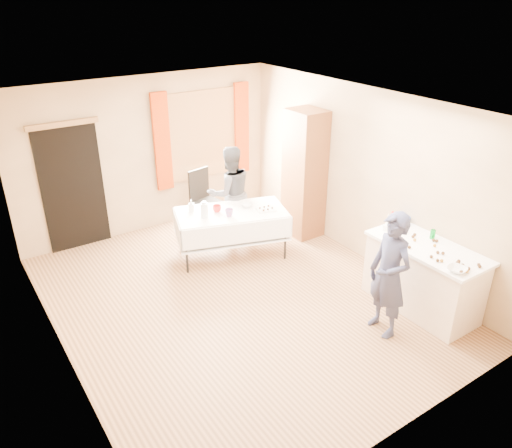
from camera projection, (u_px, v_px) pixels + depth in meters
floor at (238, 299)px, 6.81m from camera, size 4.50×5.50×0.02m
ceiling at (234, 107)px, 5.67m from camera, size 4.50×5.50×0.02m
wall_back at (149, 155)px, 8.30m from camera, size 4.50×0.02×2.60m
wall_front at (410, 324)px, 4.18m from camera, size 4.50×0.02×2.60m
wall_left at (49, 262)px, 5.10m from camera, size 0.02×5.50×2.60m
wall_right at (366, 176)px, 7.37m from camera, size 0.02×5.50×2.60m
window_frame at (202, 135)px, 8.69m from camera, size 1.32×0.06×1.52m
window_pane at (203, 135)px, 8.67m from camera, size 1.20×0.02×1.40m
curtain_left at (162, 142)px, 8.26m from camera, size 0.28×0.06×1.65m
curtain_right at (242, 129)px, 9.04m from camera, size 0.28×0.06×1.65m
doorway at (73, 188)px, 7.75m from camera, size 0.95×0.04×2.00m
door_lintel at (62, 124)px, 7.29m from camera, size 1.05×0.06×0.08m
cabinet at (304, 174)px, 8.16m from camera, size 0.50×0.60×2.12m
counter at (423, 277)px, 6.43m from camera, size 0.71×1.50×0.91m
party_table at (232, 229)px, 7.71m from camera, size 1.86×1.34×0.75m
chair at (206, 210)px, 8.69m from camera, size 0.50×0.50×1.03m
girl at (389, 275)px, 5.84m from camera, size 0.64×0.48×1.58m
woman at (230, 193)px, 8.15m from camera, size 0.97×0.86×1.57m
soda_can at (433, 234)px, 6.40m from camera, size 0.07×0.07×0.12m
mixing_bowl at (457, 270)px, 5.68m from camera, size 0.31×0.31×0.05m
foam_block at (388, 227)px, 6.63m from camera, size 0.18×0.15×0.08m
blue_basket at (401, 220)px, 6.82m from camera, size 0.35×0.29×0.08m
pitcher at (204, 210)px, 7.35m from camera, size 0.15×0.15×0.22m
cup_red at (217, 209)px, 7.54m from camera, size 0.26×0.26×0.10m
cup_rainbow at (229, 213)px, 7.39m from camera, size 0.24×0.24×0.12m
small_bowl at (247, 205)px, 7.72m from camera, size 0.17×0.17×0.05m
pastry_tray at (266, 209)px, 7.62m from camera, size 0.33×0.28×0.02m
bottle at (191, 205)px, 7.56m from camera, size 0.16×0.16×0.18m
cake_balls at (432, 250)px, 6.10m from camera, size 0.52×1.17×0.04m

